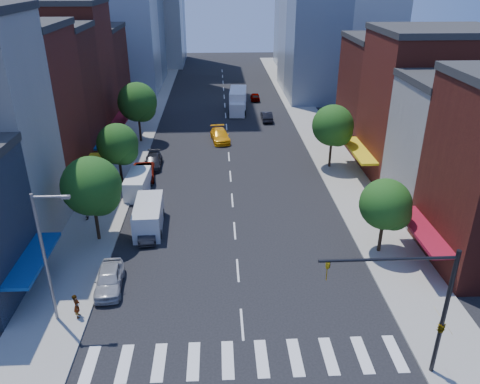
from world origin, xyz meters
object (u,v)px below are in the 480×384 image
at_px(taxi, 220,135).
at_px(pedestrian_far, 85,211).
at_px(parked_car_rear, 153,161).
at_px(parked_car_third, 143,172).
at_px(traffic_car_far, 255,97).
at_px(parked_car_front, 109,279).
at_px(box_truck, 238,101).
at_px(cargo_van_far, 138,185).
at_px(cargo_van_near, 149,217).
at_px(traffic_car_oncoming, 267,116).
at_px(parked_car_second, 147,230).
at_px(pedestrian_near, 77,306).

height_order(taxi, pedestrian_far, pedestrian_far).
bearing_deg(parked_car_rear, parked_car_third, -102.48).
xyz_separation_m(parked_car_third, taxi, (8.50, 12.03, 0.06)).
bearing_deg(parked_car_third, pedestrian_far, -118.23).
bearing_deg(traffic_car_far, parked_car_front, 75.92).
xyz_separation_m(traffic_car_far, box_truck, (-3.33, -6.80, 0.95)).
distance_m(taxi, pedestrian_far, 24.73).
height_order(cargo_van_far, taxi, cargo_van_far).
distance_m(cargo_van_near, traffic_car_far, 46.24).
distance_m(parked_car_rear, traffic_car_oncoming, 23.13).
height_order(parked_car_front, parked_car_second, parked_car_front).
distance_m(parked_car_third, pedestrian_far, 10.14).
height_order(cargo_van_near, cargo_van_far, cargo_van_near).
bearing_deg(parked_car_front, pedestrian_near, -118.43).
relative_size(parked_car_third, pedestrian_near, 2.99).
height_order(parked_car_front, cargo_van_far, cargo_van_far).
relative_size(parked_car_second, taxi, 0.78).
distance_m(traffic_car_far, pedestrian_near, 58.27).
xyz_separation_m(parked_car_third, pedestrian_near, (-1.16, -22.75, 0.30)).
bearing_deg(cargo_van_near, pedestrian_far, 161.10).
relative_size(cargo_van_near, traffic_car_oncoming, 1.33).
distance_m(traffic_car_oncoming, pedestrian_far, 36.06).
relative_size(parked_car_rear, traffic_car_oncoming, 1.10).
xyz_separation_m(box_truck, pedestrian_near, (-12.70, -49.22, -0.60)).
bearing_deg(parked_car_third, cargo_van_far, -95.48).
bearing_deg(pedestrian_near, traffic_car_far, -22.71).
bearing_deg(cargo_van_near, pedestrian_near, -107.35).
distance_m(parked_car_front, pedestrian_far, 11.05).
height_order(traffic_car_far, box_truck, box_truck).
relative_size(parked_car_second, cargo_van_far, 0.82).
bearing_deg(cargo_van_near, traffic_car_oncoming, 64.88).
bearing_deg(pedestrian_far, taxi, 136.63).
xyz_separation_m(parked_car_rear, pedestrian_far, (-4.59, -12.66, 0.26)).
xyz_separation_m(box_truck, pedestrian_far, (-15.48, -35.81, -0.66)).
bearing_deg(parked_car_third, box_truck, 61.06).
height_order(traffic_car_oncoming, pedestrian_far, pedestrian_far).
distance_m(parked_car_third, pedestrian_near, 22.78).
bearing_deg(parked_car_front, cargo_van_far, 86.45).
bearing_deg(cargo_van_near, parked_car_rear, 93.22).
distance_m(traffic_car_far, pedestrian_far, 46.58).
bearing_deg(taxi, box_truck, 70.18).
bearing_deg(traffic_car_oncoming, cargo_van_far, 57.38).
bearing_deg(cargo_van_far, parked_car_front, -86.52).
relative_size(parked_car_third, box_truck, 0.60).
bearing_deg(parked_car_rear, pedestrian_near, -95.24).
bearing_deg(cargo_van_far, pedestrian_near, -90.99).
distance_m(cargo_van_near, pedestrian_near, 12.04).
bearing_deg(cargo_van_far, traffic_car_far, 70.78).
relative_size(cargo_van_near, pedestrian_near, 3.35).
xyz_separation_m(cargo_van_near, traffic_car_far, (12.86, 44.41, -0.53)).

